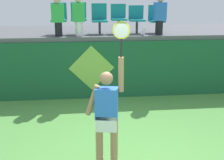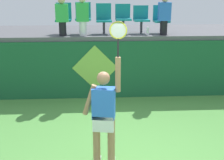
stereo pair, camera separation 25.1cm
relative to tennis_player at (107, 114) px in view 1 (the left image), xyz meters
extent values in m
cube|color=#195633|center=(0.41, 3.51, -0.16)|extent=(11.42, 0.20, 1.63)
cube|color=#56565B|center=(0.41, 4.83, 0.71)|extent=(11.42, 2.75, 0.12)
cylinder|color=#A87A56|center=(-0.13, 0.02, -0.52)|extent=(0.13, 0.13, 0.90)
cylinder|color=#A87A56|center=(0.12, -0.02, -0.52)|extent=(0.13, 0.13, 0.90)
cube|color=white|center=(-0.01, 0.00, -0.16)|extent=(0.39, 0.28, 0.28)
cube|color=blue|center=(-0.01, 0.00, 0.19)|extent=(0.41, 0.28, 0.54)
sphere|color=#A87A56|center=(-0.01, 0.00, 0.63)|extent=(0.22, 0.22, 0.22)
cylinder|color=#A87A56|center=(-0.24, 0.04, 0.24)|extent=(0.27, 0.13, 0.55)
cylinder|color=#A87A56|center=(0.23, -0.04, 0.70)|extent=(0.09, 0.09, 0.58)
cylinder|color=black|center=(0.23, -0.04, 1.14)|extent=(0.03, 0.03, 0.30)
torus|color=gold|center=(0.23, -0.04, 1.42)|extent=(0.28, 0.07, 0.28)
ellipsoid|color=silver|center=(0.23, -0.04, 1.42)|extent=(0.24, 0.06, 0.24)
cylinder|color=white|center=(1.36, 3.67, 0.89)|extent=(0.07, 0.07, 0.23)
cylinder|color=#38383D|center=(-1.02, 4.07, 0.96)|extent=(0.07, 0.07, 0.37)
cube|color=#147F89|center=(-1.02, 4.07, 1.17)|extent=(0.44, 0.42, 0.05)
cube|color=#147F89|center=(-1.02, 4.26, 1.42)|extent=(0.44, 0.04, 0.46)
cylinder|color=#38383D|center=(-0.45, 4.07, 0.97)|extent=(0.07, 0.07, 0.40)
cube|color=#147F89|center=(-0.45, 4.07, 1.19)|extent=(0.44, 0.42, 0.05)
cube|color=#147F89|center=(-0.45, 4.26, 1.44)|extent=(0.44, 0.04, 0.44)
cylinder|color=#38383D|center=(0.14, 4.07, 0.95)|extent=(0.07, 0.07, 0.35)
cube|color=#147F89|center=(0.14, 4.07, 1.15)|extent=(0.44, 0.42, 0.05)
cube|color=#147F89|center=(0.14, 4.26, 1.40)|extent=(0.44, 0.04, 0.46)
cylinder|color=#38383D|center=(0.70, 4.07, 0.97)|extent=(0.07, 0.07, 0.39)
cube|color=#147F89|center=(0.70, 4.07, 1.19)|extent=(0.44, 0.42, 0.05)
cube|color=#147F89|center=(0.70, 4.26, 1.41)|extent=(0.44, 0.04, 0.40)
cylinder|color=#38383D|center=(1.23, 4.07, 0.95)|extent=(0.07, 0.07, 0.36)
cube|color=#147F89|center=(1.23, 4.07, 1.16)|extent=(0.44, 0.42, 0.05)
cube|color=#147F89|center=(1.23, 4.26, 1.37)|extent=(0.44, 0.04, 0.39)
cylinder|color=#38383D|center=(1.82, 4.07, 0.94)|extent=(0.07, 0.07, 0.32)
cube|color=#147F89|center=(1.82, 4.07, 1.12)|extent=(0.44, 0.42, 0.05)
cube|color=#147F89|center=(1.82, 4.26, 1.36)|extent=(0.44, 0.04, 0.43)
cylinder|color=black|center=(-1.02, 3.71, 0.97)|extent=(0.20, 0.20, 0.38)
cube|color=green|center=(-1.02, 3.71, 1.40)|extent=(0.34, 0.20, 0.48)
sphere|color=#DBAD84|center=(-1.02, 3.71, 1.74)|extent=(0.20, 0.20, 0.20)
cylinder|color=black|center=(1.82, 3.74, 0.97)|extent=(0.20, 0.20, 0.40)
cube|color=blue|center=(1.82, 3.74, 1.42)|extent=(0.34, 0.20, 0.50)
cylinder|color=white|center=(-0.45, 3.73, 0.97)|extent=(0.20, 0.20, 0.39)
cube|color=green|center=(-0.45, 3.73, 1.42)|extent=(0.34, 0.20, 0.50)
cube|color=#195633|center=(-0.14, 3.40, -0.97)|extent=(0.90, 0.01, 0.00)
plane|color=#8CC64C|center=(-0.14, 3.40, -0.08)|extent=(1.27, 0.00, 1.27)
camera|label=1|loc=(-0.39, -4.73, 2.06)|focal=48.43mm
camera|label=2|loc=(-0.14, -4.75, 2.06)|focal=48.43mm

